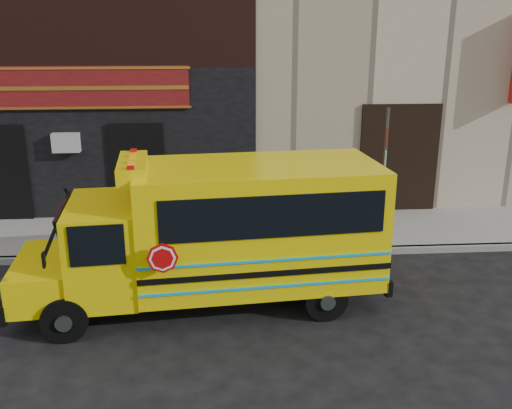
{
  "coord_description": "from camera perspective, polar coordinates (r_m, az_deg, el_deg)",
  "views": [
    {
      "loc": [
        -1.08,
        -9.76,
        5.19
      ],
      "look_at": [
        -0.25,
        1.85,
        1.52
      ],
      "focal_mm": 40.0,
      "sensor_mm": 36.0,
      "label": 1
    }
  ],
  "objects": [
    {
      "name": "bicycle",
      "position": [
        11.5,
        -8.09,
        -6.21
      ],
      "size": [
        2.08,
        1.16,
        1.2
      ],
      "primitive_type": "imported",
      "rotation": [
        0.0,
        0.0,
        1.89
      ],
      "color": "black",
      "rests_on": "ground"
    },
    {
      "name": "cyclist",
      "position": [
        11.36,
        -8.45,
        -4.67
      ],
      "size": [
        0.7,
        0.81,
        1.88
      ],
      "primitive_type": "imported",
      "rotation": [
        0.0,
        0.0,
        2.02
      ],
      "color": "black",
      "rests_on": "ground"
    },
    {
      "name": "school_bus",
      "position": [
        10.75,
        -3.36,
        -2.55
      ],
      "size": [
        7.07,
        2.82,
        2.92
      ],
      "color": "black",
      "rests_on": "ground"
    },
    {
      "name": "sidewalk",
      "position": [
        14.81,
        0.35,
        -2.7
      ],
      "size": [
        40.0,
        3.0,
        0.15
      ],
      "primitive_type": "cube",
      "color": "gray",
      "rests_on": "ground"
    },
    {
      "name": "curb",
      "position": [
        13.42,
        0.84,
        -4.91
      ],
      "size": [
        40.0,
        0.2,
        0.15
      ],
      "primitive_type": "cube",
      "color": "gray",
      "rests_on": "ground"
    },
    {
      "name": "ground",
      "position": [
        11.1,
        2.0,
        -10.38
      ],
      "size": [
        120.0,
        120.0,
        0.0
      ],
      "primitive_type": "plane",
      "color": "black",
      "rests_on": "ground"
    },
    {
      "name": "sign_pole",
      "position": [
        13.83,
        12.68,
        3.11
      ],
      "size": [
        0.09,
        0.29,
        3.38
      ],
      "color": "#404844",
      "rests_on": "ground"
    }
  ]
}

